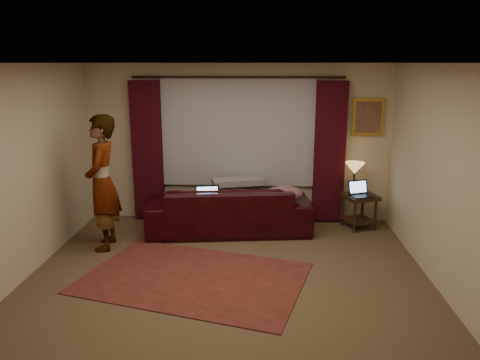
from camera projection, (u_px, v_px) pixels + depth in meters
The scene contains 20 objects.
floor at pixel (227, 284), 5.66m from camera, with size 5.00×5.00×0.01m, color brown.
ceiling at pixel (225, 63), 5.02m from camera, with size 5.00×5.00×0.02m, color silver.
wall_back at pixel (238, 143), 7.76m from camera, with size 5.00×0.02×2.60m, color beige.
wall_front at pixel (194, 277), 2.92m from camera, with size 5.00×0.02×2.60m, color beige.
wall_left at pixel (13, 177), 5.46m from camera, with size 0.02×5.00×2.60m, color beige.
wall_right at pixel (449, 183), 5.21m from camera, with size 0.02×5.00×2.60m, color beige.
sheer_curtain at pixel (238, 132), 7.65m from camera, with size 2.50×0.05×1.80m, color #A6A6AF.
drape_left at pixel (148, 151), 7.76m from camera, with size 0.50×0.14×2.30m, color #350810.
drape_right at pixel (330, 153), 7.61m from camera, with size 0.50×0.14×2.30m, color #350810.
curtain_rod at pixel (238, 77), 7.39m from camera, with size 0.04×0.04×3.40m, color black.
picture_frame at pixel (368, 117), 7.52m from camera, with size 0.50×0.04×0.60m, color gold.
sofa at pixel (229, 200), 7.33m from camera, with size 2.53×1.09×1.02m, color black.
throw_blanket at pixel (238, 165), 7.44m from camera, with size 0.82×0.33×0.10m, color gray.
clothing_pile at pixel (285, 194), 7.24m from camera, with size 0.55×0.42×0.23m, color #865461.
laptop_sofa at pixel (208, 197), 7.04m from camera, with size 0.36×0.40×0.26m, color black, non-canonical shape.
area_rug at pixel (194, 278), 5.81m from camera, with size 2.66×1.77×0.01m, color maroon.
end_table at pixel (359, 211), 7.52m from camera, with size 0.48×0.48×0.56m, color black.
tiffany_lamp at pixel (354, 178), 7.51m from camera, with size 0.31×0.31×0.50m, color olive, non-canonical shape.
laptop_table at pixel (362, 189), 7.31m from camera, with size 0.33×0.36×0.24m, color black, non-canonical shape.
person at pixel (102, 183), 6.56m from camera, with size 0.56×0.56×1.92m, color gray.
Camera 1 is at (0.43, -5.16, 2.60)m, focal length 35.00 mm.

